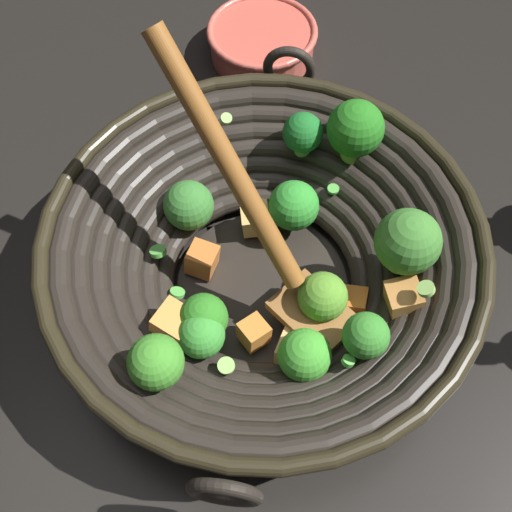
# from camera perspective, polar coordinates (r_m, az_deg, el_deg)

# --- Properties ---
(ground_plane) EXTENTS (4.00, 4.00, 0.00)m
(ground_plane) POSITION_cam_1_polar(r_m,az_deg,el_deg) (0.60, 0.58, -3.05)
(ground_plane) COLOR black
(wok) EXTENTS (0.42, 0.39, 0.25)m
(wok) POSITION_cam_1_polar(r_m,az_deg,el_deg) (0.54, 0.85, -0.03)
(wok) COLOR black
(wok) RESTS_ON ground
(prep_bowl) EXTENTS (0.13, 0.13, 0.04)m
(prep_bowl) POSITION_cam_1_polar(r_m,az_deg,el_deg) (0.79, 0.57, 19.31)
(prep_bowl) COLOR #D15647
(prep_bowl) RESTS_ON ground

